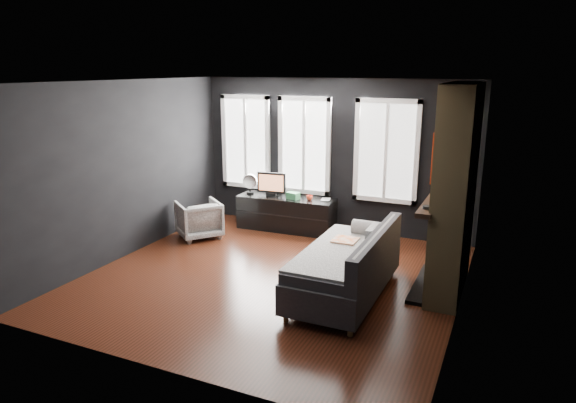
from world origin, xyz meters
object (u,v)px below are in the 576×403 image
at_px(mantel_vase, 440,184).
at_px(book, 321,194).
at_px(media_console, 286,213).
at_px(monitor, 272,183).
at_px(armchair, 199,217).
at_px(mug, 309,197).
at_px(sofa, 345,263).

bearing_deg(mantel_vase, book, 152.20).
xyz_separation_m(media_console, monitor, (-0.29, -0.01, 0.55)).
height_order(armchair, mantel_vase, mantel_vase).
bearing_deg(media_console, armchair, -142.19).
height_order(media_console, mantel_vase, mantel_vase).
xyz_separation_m(mug, mantel_vase, (2.33, -1.02, 0.67)).
relative_size(media_console, monitor, 3.21).
distance_m(media_console, mantel_vase, 3.16).
bearing_deg(media_console, mug, -5.71).
relative_size(media_console, book, 8.42).
xyz_separation_m(armchair, mantel_vase, (4.00, -0.03, 0.98)).
bearing_deg(mantel_vase, mug, 156.33).
relative_size(sofa, media_console, 1.20).
distance_m(book, mantel_vase, 2.51).
height_order(monitor, mug, monitor).
height_order(media_console, book, book).
height_order(media_console, mug, mug).
bearing_deg(monitor, book, 0.88).
bearing_deg(mug, media_console, 176.58).
relative_size(mug, mantel_vase, 0.53).
bearing_deg(sofa, mantel_vase, 51.82).
relative_size(sofa, book, 10.13).
distance_m(monitor, mug, 0.77).
bearing_deg(mantel_vase, armchair, 179.52).
distance_m(sofa, armchair, 3.29).
bearing_deg(book, armchair, -149.21).
bearing_deg(monitor, sofa, -51.41).
relative_size(mug, book, 0.53).
distance_m(sofa, media_console, 2.91).
distance_m(mug, mantel_vase, 2.63).
bearing_deg(book, media_console, -172.47).
bearing_deg(armchair, monitor, 176.87).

